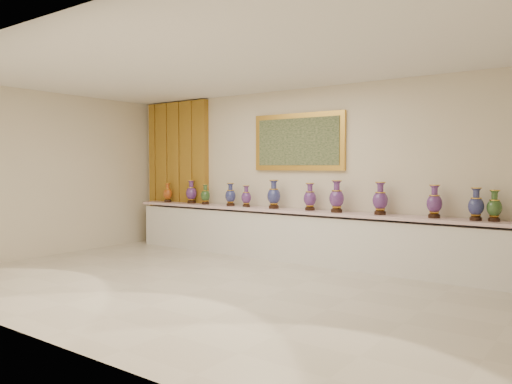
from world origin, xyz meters
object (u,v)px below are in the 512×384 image
(counter, at_px, (297,236))
(vase_0, at_px, (168,193))
(vase_1, at_px, (191,193))
(vase_2, at_px, (205,195))

(counter, xyz_separation_m, vase_0, (-3.14, -0.02, 0.64))
(counter, height_order, vase_0, vase_0)
(vase_1, bearing_deg, vase_0, -176.98)
(vase_1, relative_size, vase_2, 1.18)
(vase_1, bearing_deg, vase_2, -6.06)
(counter, relative_size, vase_1, 15.57)
(counter, distance_m, vase_2, 2.18)
(vase_2, bearing_deg, vase_1, 173.94)
(counter, relative_size, vase_2, 18.33)
(counter, bearing_deg, vase_2, -179.06)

